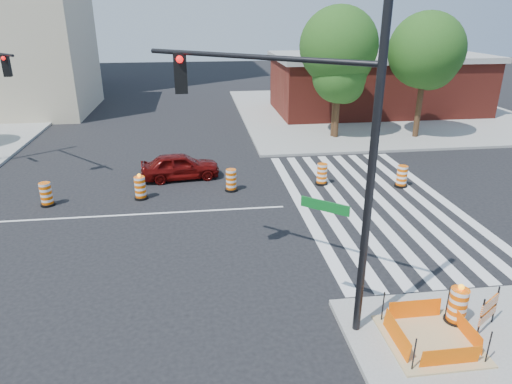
# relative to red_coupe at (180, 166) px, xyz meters

# --- Properties ---
(ground) EXTENTS (120.00, 120.00, 0.00)m
(ground) POSITION_rel_red_coupe_xyz_m (-2.61, -4.13, -0.65)
(ground) COLOR black
(ground) RESTS_ON ground
(sidewalk_ne) EXTENTS (22.00, 22.00, 0.15)m
(sidewalk_ne) POSITION_rel_red_coupe_xyz_m (15.39, 13.87, -0.57)
(sidewalk_ne) COLOR gray
(sidewalk_ne) RESTS_ON ground
(crosswalk_east) EXTENTS (6.75, 13.50, 0.01)m
(crosswalk_east) POSITION_rel_red_coupe_xyz_m (8.34, -4.13, -0.64)
(crosswalk_east) COLOR silver
(crosswalk_east) RESTS_ON ground
(lane_centerline) EXTENTS (14.00, 0.12, 0.01)m
(lane_centerline) POSITION_rel_red_coupe_xyz_m (-2.61, -4.13, -0.64)
(lane_centerline) COLOR silver
(lane_centerline) RESTS_ON ground
(excavation_pit) EXTENTS (2.20, 2.20, 0.90)m
(excavation_pit) POSITION_rel_red_coupe_xyz_m (6.39, -13.13, -0.43)
(excavation_pit) COLOR tan
(excavation_pit) RESTS_ON ground
(brick_storefront) EXTENTS (16.50, 8.50, 4.60)m
(brick_storefront) POSITION_rel_red_coupe_xyz_m (15.39, 13.87, 1.67)
(brick_storefront) COLOR maroon
(brick_storefront) RESTS_ON ground
(red_coupe) EXTENTS (3.97, 1.97, 1.30)m
(red_coupe) POSITION_rel_red_coupe_xyz_m (0.00, 0.00, 0.00)
(red_coupe) COLOR #550807
(red_coupe) RESTS_ON ground
(signal_pole_se) EXTENTS (5.06, 4.22, 8.52)m
(signal_pole_se) POSITION_rel_red_coupe_xyz_m (3.36, -11.28, 4.56)
(signal_pole_se) COLOR black
(signal_pole_se) RESTS_ON ground
(pit_drum) EXTENTS (0.59, 0.59, 1.16)m
(pit_drum) POSITION_rel_red_coupe_xyz_m (7.39, -12.52, -0.02)
(pit_drum) COLOR black
(pit_drum) RESTS_ON ground
(barricade) EXTENTS (0.80, 0.54, 1.08)m
(barricade) POSITION_rel_red_coupe_xyz_m (8.02, -12.87, 0.10)
(barricade) COLOR #F05D05
(barricade) RESTS_ON ground
(tree_north_c) EXTENTS (3.38, 3.33, 5.67)m
(tree_north_c) POSITION_rel_red_coupe_xyz_m (9.83, 6.29, 3.15)
(tree_north_c) COLOR #382314
(tree_north_c) RESTS_ON ground
(tree_north_d) EXTENTS (4.80, 4.80, 8.15)m
(tree_north_d) POSITION_rel_red_coupe_xyz_m (9.77, 6.56, 4.82)
(tree_north_d) COLOR #382314
(tree_north_d) RESTS_ON ground
(tree_north_e) EXTENTS (4.60, 4.60, 7.81)m
(tree_north_e) POSITION_rel_red_coupe_xyz_m (15.03, 5.72, 4.60)
(tree_north_e) COLOR #382314
(tree_north_e) RESTS_ON ground
(median_drum_2) EXTENTS (0.60, 0.60, 1.02)m
(median_drum_2) POSITION_rel_red_coupe_xyz_m (-5.59, -2.66, -0.17)
(median_drum_2) COLOR black
(median_drum_2) RESTS_ON ground
(median_drum_3) EXTENTS (0.60, 0.60, 1.18)m
(median_drum_3) POSITION_rel_red_coupe_xyz_m (-1.70, -2.42, -0.16)
(median_drum_3) COLOR black
(median_drum_3) RESTS_ON ground
(median_drum_4) EXTENTS (0.60, 0.60, 1.02)m
(median_drum_4) POSITION_rel_red_coupe_xyz_m (2.36, -1.97, -0.17)
(median_drum_4) COLOR black
(median_drum_4) RESTS_ON ground
(median_drum_5) EXTENTS (0.60, 0.60, 1.02)m
(median_drum_5) POSITION_rel_red_coupe_xyz_m (6.72, -1.71, -0.17)
(median_drum_5) COLOR black
(median_drum_5) RESTS_ON ground
(median_drum_6) EXTENTS (0.60, 0.60, 1.02)m
(median_drum_6) POSITION_rel_red_coupe_xyz_m (10.37, -2.51, -0.17)
(median_drum_6) COLOR black
(median_drum_6) RESTS_ON ground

